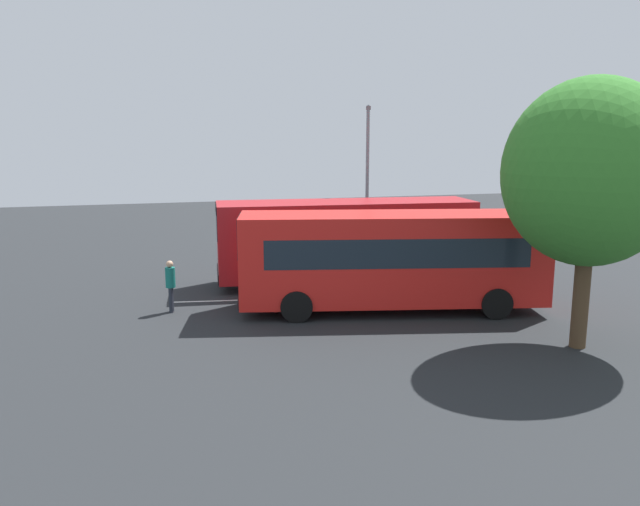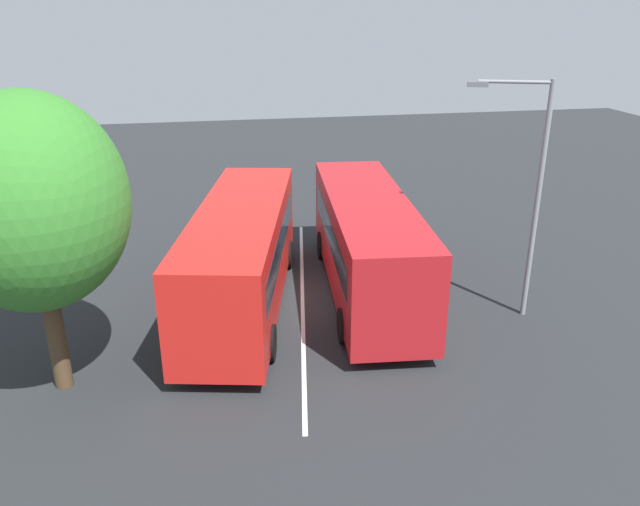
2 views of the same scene
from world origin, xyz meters
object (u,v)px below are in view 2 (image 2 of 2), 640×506
Objects in this scene: bus_center_left at (242,253)px; street_lamp at (531,186)px; bus_far_left at (367,241)px; depot_tree at (33,203)px; pedestrian at (272,206)px.

street_lamp is (-2.14, -8.27, 2.31)m from bus_center_left.
bus_far_left is 1.44× the size of street_lamp.
bus_center_left is 6.75m from depot_tree.
depot_tree reaches higher than street_lamp.
pedestrian is 0.24× the size of depot_tree.
bus_center_left is 5.90× the size of pedestrian.
bus_far_left is 0.99× the size of bus_center_left.
pedestrian is at bearing -31.54° from depot_tree.
depot_tree is at bearing 119.19° from bus_far_left.
depot_tree reaches higher than pedestrian.
bus_center_left is at bearing -52.91° from depot_tree.
bus_far_left is 5.85× the size of pedestrian.
bus_far_left is 10.20m from depot_tree.
bus_far_left is 7.25m from pedestrian.
street_lamp reaches higher than bus_far_left.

